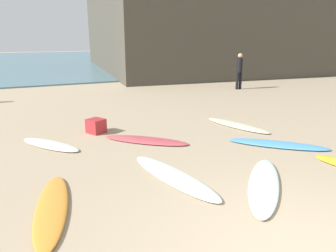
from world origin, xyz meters
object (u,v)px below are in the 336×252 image
object	(u,v)px
surfboard_0	(52,208)
surfboard_3	(264,184)
surfboard_4	(146,140)
surfboard_5	(173,176)
surfboard_6	(237,125)
surfboard_2	(50,145)
surfboard_1	(278,144)
beach_cooler	(96,126)
beachgoer_near	(239,69)

from	to	relation	value
surfboard_0	surfboard_3	bearing A→B (deg)	178.24
surfboard_4	surfboard_5	bearing A→B (deg)	34.17
surfboard_3	surfboard_6	world-z (taller)	surfboard_6
surfboard_2	surfboard_3	distance (m)	5.13
surfboard_1	surfboard_3	xyz separation A→B (m)	(-1.82, -1.59, 0.00)
surfboard_5	surfboard_6	size ratio (longest dim) A/B	1.13
surfboard_2	surfboard_6	xyz separation A→B (m)	(5.26, -0.49, 0.01)
surfboard_0	surfboard_5	world-z (taller)	surfboard_5
surfboard_5	surfboard_0	bearing A→B (deg)	-5.25
surfboard_2	surfboard_3	xyz separation A→B (m)	(3.30, -3.92, 0.00)
surfboard_5	beach_cooler	size ratio (longest dim) A/B	5.65
surfboard_4	surfboard_1	bearing A→B (deg)	101.53
surfboard_2	beachgoer_near	size ratio (longest dim) A/B	1.06
surfboard_2	beachgoer_near	world-z (taller)	beachgoer_near
surfboard_6	beachgoer_near	bearing A→B (deg)	36.92
surfboard_6	surfboard_4	bearing A→B (deg)	167.32
surfboard_0	surfboard_4	world-z (taller)	surfboard_0
surfboard_5	beachgoer_near	world-z (taller)	beachgoer_near
surfboard_6	beach_cooler	size ratio (longest dim) A/B	5.01
surfboard_1	beachgoer_near	bearing A→B (deg)	-167.35
surfboard_0	surfboard_4	xyz separation A→B (m)	(2.53, 2.52, -0.00)
surfboard_1	surfboard_4	bearing A→B (deg)	-77.24
beachgoer_near	beach_cooler	distance (m)	9.54
surfboard_1	beach_cooler	xyz separation A→B (m)	(-3.83, 2.99, 0.16)
surfboard_3	beachgoer_near	distance (m)	11.17
surfboard_2	surfboard_5	world-z (taller)	surfboard_5
surfboard_2	surfboard_4	size ratio (longest dim) A/B	0.84
surfboard_2	surfboard_5	xyz separation A→B (m)	(1.96, -2.94, 0.00)
surfboard_1	beachgoer_near	size ratio (longest dim) A/B	1.33
surfboard_0	beachgoer_near	bearing A→B (deg)	-129.46
surfboard_4	surfboard_6	xyz separation A→B (m)	(2.98, 0.17, 0.01)
surfboard_3	surfboard_4	bearing A→B (deg)	150.14
surfboard_1	surfboard_3	distance (m)	2.42
surfboard_0	surfboard_2	world-z (taller)	surfboard_0
surfboard_2	surfboard_6	size ratio (longest dim) A/B	0.85
surfboard_1	surfboard_5	xyz separation A→B (m)	(-3.15, -0.60, 0.00)
surfboard_3	surfboard_5	size ratio (longest dim) A/B	0.98
surfboard_0	beach_cooler	size ratio (longest dim) A/B	5.26
surfboard_5	beach_cooler	xyz separation A→B (m)	(-0.67, 3.59, 0.16)
beachgoer_near	beach_cooler	xyz separation A→B (m)	(-8.32, -4.59, -0.82)
surfboard_1	surfboard_6	bearing A→B (deg)	-141.09
surfboard_1	beach_cooler	size ratio (longest dim) A/B	5.39
surfboard_2	surfboard_6	bearing A→B (deg)	-40.20
surfboard_4	beachgoer_near	world-z (taller)	beachgoer_near
beach_cooler	surfboard_2	bearing A→B (deg)	-153.13
surfboard_4	surfboard_5	distance (m)	2.30
surfboard_0	beach_cooler	bearing A→B (deg)	-101.90
surfboard_3	surfboard_5	world-z (taller)	surfboard_3
surfboard_1	surfboard_5	size ratio (longest dim) A/B	0.95
surfboard_1	surfboard_2	size ratio (longest dim) A/B	1.26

